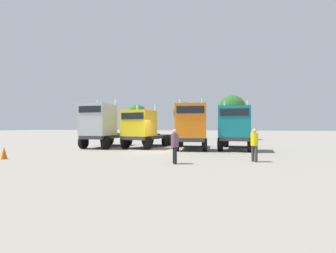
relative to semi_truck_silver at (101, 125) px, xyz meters
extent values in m
plane|color=gray|center=(5.75, -1.69, -2.08)|extent=(200.00, 200.00, 0.00)
cube|color=#333338|center=(0.06, 1.10, -1.06)|extent=(2.53, 5.94, 0.30)
cube|color=#B7BABF|center=(-0.03, -0.52, 0.47)|extent=(2.54, 2.71, 2.76)
cube|color=black|center=(-0.10, -1.82, 1.32)|extent=(2.10, 0.16, 0.55)
cylinder|color=silver|center=(1.00, 0.86, 0.77)|extent=(0.19, 0.19, 3.36)
cylinder|color=silver|center=(-0.90, 0.97, 0.77)|extent=(0.19, 0.19, 3.36)
cylinder|color=#333338|center=(0.14, 2.38, -0.85)|extent=(1.16, 1.16, 0.12)
cylinder|color=black|center=(1.03, -1.17, -1.52)|extent=(0.41, 1.13, 1.11)
cylinder|color=black|center=(-1.16, -1.04, -1.52)|extent=(0.41, 1.13, 1.11)
cylinder|color=black|center=(1.24, 2.35, -1.52)|extent=(0.41, 1.13, 1.11)
cylinder|color=black|center=(-0.96, 2.47, -1.52)|extent=(0.41, 1.13, 1.11)
cylinder|color=black|center=(1.30, 3.44, -1.52)|extent=(0.41, 1.13, 1.11)
cylinder|color=black|center=(-0.90, 3.57, -1.52)|extent=(0.41, 1.13, 1.11)
cube|color=#333338|center=(3.93, 1.87, -1.11)|extent=(3.21, 6.41, 0.30)
cube|color=yellow|center=(3.61, 0.03, 0.16)|extent=(2.77, 2.76, 2.24)
cube|color=black|center=(3.41, -1.17, 0.75)|extent=(2.08, 0.40, 0.55)
cylinder|color=silver|center=(4.78, 1.19, 0.46)|extent=(0.21, 0.21, 2.84)
cylinder|color=silver|center=(2.91, 1.51, 0.46)|extent=(0.21, 0.21, 2.84)
cylinder|color=#333338|center=(4.16, 3.20, -0.90)|extent=(1.27, 1.27, 0.12)
cylinder|color=black|center=(4.61, -0.65, -1.55)|extent=(0.53, 1.10, 1.06)
cylinder|color=black|center=(2.44, -0.27, -1.55)|extent=(0.53, 1.10, 1.06)
cylinder|color=black|center=(5.26, 3.12, -1.55)|extent=(0.53, 1.10, 1.06)
cylinder|color=black|center=(3.10, 3.50, -1.55)|extent=(0.53, 1.10, 1.06)
cylinder|color=black|center=(5.45, 4.21, -1.55)|extent=(0.53, 1.10, 1.06)
cylinder|color=black|center=(3.28, 4.58, -1.55)|extent=(0.53, 1.10, 1.06)
cube|color=#333338|center=(8.11, 1.16, -1.16)|extent=(2.68, 6.28, 0.30)
cube|color=orange|center=(8.26, -0.73, 0.33)|extent=(2.58, 2.51, 2.68)
cube|color=black|center=(8.35, -1.92, 1.15)|extent=(2.10, 0.21, 0.55)
cylinder|color=silver|center=(9.10, 0.65, 0.63)|extent=(0.19, 0.19, 3.28)
cylinder|color=silver|center=(7.21, 0.50, 0.63)|extent=(0.19, 0.19, 3.28)
cylinder|color=#333338|center=(8.00, 2.50, -0.95)|extent=(1.18, 1.18, 0.12)
cylinder|color=black|center=(9.39, -1.11, -1.57)|extent=(0.43, 1.04, 1.01)
cylinder|color=black|center=(7.20, -1.29, -1.57)|extent=(0.43, 1.04, 1.01)
cylinder|color=black|center=(9.09, 2.70, -1.57)|extent=(0.43, 1.04, 1.01)
cylinder|color=black|center=(6.90, 2.53, -1.57)|extent=(0.43, 1.04, 1.01)
cylinder|color=black|center=(9.00, 3.80, -1.57)|extent=(0.43, 1.04, 1.01)
cylinder|color=black|center=(6.81, 3.62, -1.57)|extent=(0.43, 1.04, 1.01)
cube|color=#333338|center=(12.00, 1.73, -1.09)|extent=(2.99, 6.59, 0.30)
cube|color=#14727A|center=(11.75, -0.22, 0.26)|extent=(2.69, 2.71, 2.41)
cube|color=black|center=(11.59, -1.44, 0.94)|extent=(2.09, 0.31, 0.55)
cylinder|color=silver|center=(12.86, 1.01, 0.56)|extent=(0.20, 0.20, 3.01)
cylinder|color=silver|center=(10.98, 1.25, 0.56)|extent=(0.20, 0.20, 3.01)
cylinder|color=#333338|center=(12.17, 3.12, -0.88)|extent=(1.23, 1.23, 0.12)
cylinder|color=black|center=(12.77, -0.87, -1.53)|extent=(0.48, 1.12, 1.09)
cylinder|color=black|center=(10.59, -0.59, -1.53)|extent=(0.48, 1.12, 1.09)
cylinder|color=black|center=(13.29, 3.16, -1.53)|extent=(0.48, 1.12, 1.09)
cylinder|color=black|center=(11.11, 3.44, -1.53)|extent=(0.48, 1.12, 1.09)
cylinder|color=black|center=(13.43, 4.25, -1.53)|extent=(0.48, 1.12, 1.09)
cylinder|color=black|center=(11.24, 4.53, -1.53)|extent=(0.48, 1.12, 1.09)
cylinder|color=#383838|center=(12.32, -5.86, -1.63)|extent=(0.22, 0.22, 0.89)
cylinder|color=#383838|center=(12.45, -6.11, -1.63)|extent=(0.22, 0.22, 0.89)
cylinder|color=yellow|center=(12.38, -5.99, -0.84)|extent=(0.54, 0.54, 0.70)
sphere|color=tan|center=(12.38, -5.99, -0.36)|extent=(0.24, 0.24, 0.24)
cylinder|color=black|center=(8.27, -7.72, -1.64)|extent=(0.21, 0.21, 0.88)
cylinder|color=black|center=(8.16, -7.46, -1.64)|extent=(0.21, 0.21, 0.88)
cylinder|color=#684458|center=(8.21, -7.59, -0.85)|extent=(0.52, 0.52, 0.69)
sphere|color=tan|center=(8.21, -7.59, -0.38)|extent=(0.24, 0.24, 0.24)
cone|color=#F2590C|center=(-2.06, -8.02, -1.71)|extent=(0.36, 0.36, 0.73)
cylinder|color=#4C3823|center=(-2.23, 15.86, -0.73)|extent=(0.36, 0.36, 2.70)
sphere|color=#286023|center=(-2.23, 15.86, 1.85)|extent=(3.06, 3.06, 3.06)
cylinder|color=#4C3823|center=(4.59, 20.27, -0.58)|extent=(0.36, 0.36, 2.99)
sphere|color=#286023|center=(4.59, 20.27, 2.34)|extent=(3.57, 3.57, 3.57)
cylinder|color=#4C3823|center=(12.40, 16.84, -0.60)|extent=(0.36, 0.36, 2.94)
sphere|color=#286023|center=(12.40, 16.84, 2.52)|extent=(4.14, 4.14, 4.14)
camera|label=1|loc=(10.44, -19.64, -0.13)|focal=25.12mm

